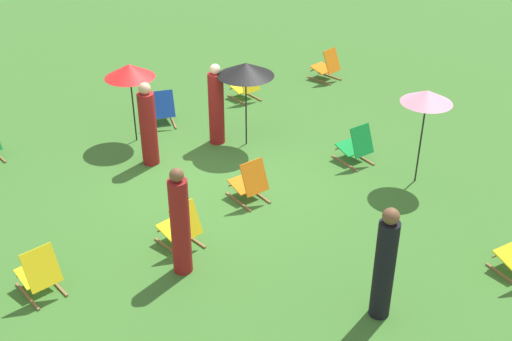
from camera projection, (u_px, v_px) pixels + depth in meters
The scene contains 15 objects.
ground_plane at pixel (223, 167), 12.73m from camera, with size 40.00×40.00×0.00m, color #386B28.
deckchair_0 at pixel (246, 85), 15.35m from camera, with size 0.55×0.80×0.83m.
deckchair_1 at pixel (39, 273), 9.32m from camera, with size 0.59×0.82×0.83m.
deckchair_2 at pixel (181, 227), 10.31m from camera, with size 0.62×0.84×0.83m.
deckchair_3 at pixel (163, 109), 14.18m from camera, with size 0.67×0.86×0.83m.
deckchair_4 at pixel (250, 183), 11.49m from camera, with size 0.53×0.79×0.83m.
deckchair_6 at pixel (356, 146), 12.69m from camera, with size 0.51×0.78×0.83m.
deckchair_8 at pixel (327, 66), 16.43m from camera, with size 0.64×0.85×0.83m.
umbrella_0 at pixel (246, 69), 12.72m from camera, with size 1.15×1.15×1.81m.
umbrella_1 at pixel (129, 71), 12.91m from camera, with size 1.03×1.03×1.71m.
umbrella_2 at pixel (427, 97), 11.39m from camera, with size 0.93×0.93×1.86m.
person_0 at pixel (216, 106), 13.23m from camera, with size 0.41×0.41×1.75m.
person_1 at pixel (385, 266), 8.69m from camera, with size 0.35×0.35×1.79m.
person_2 at pixel (148, 126), 12.46m from camera, with size 0.47×0.47×1.72m.
person_3 at pixel (180, 224), 9.53m from camera, with size 0.37×0.37×1.82m.
Camera 1 is at (5.42, 9.62, 6.37)m, focal length 45.05 mm.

